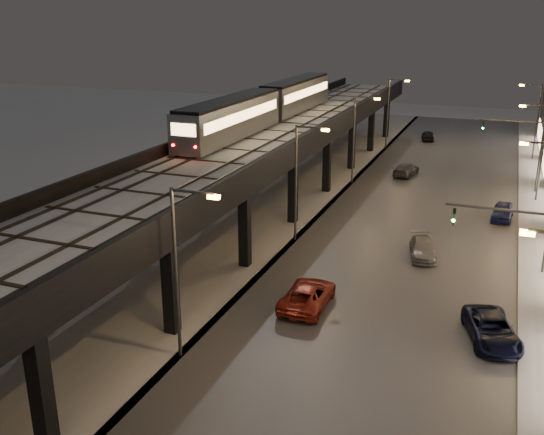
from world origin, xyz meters
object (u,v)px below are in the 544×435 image
(car_onc_white, at_px, (423,249))
(car_onc_red, at_px, (502,212))
(car_far_white, at_px, (428,136))
(subway_train, at_px, (267,104))
(car_onc_dark, at_px, (492,330))
(car_mid_dark, at_px, (406,170))
(car_mid_silver, at_px, (308,296))

(car_onc_white, bearing_deg, car_onc_red, 53.05)
(car_onc_white, xyz_separation_m, car_onc_red, (5.14, 11.08, 0.08))
(car_far_white, bearing_deg, subway_train, 57.22)
(car_onc_white, bearing_deg, car_onc_dark, -76.80)
(car_mid_dark, bearing_deg, car_onc_dark, 115.04)
(car_far_white, height_order, car_onc_red, car_onc_red)
(car_far_white, relative_size, car_onc_dark, 0.77)
(car_far_white, xyz_separation_m, car_onc_white, (5.34, -43.49, -0.04))
(car_mid_silver, relative_size, car_far_white, 1.37)
(car_onc_dark, distance_m, car_onc_white, 11.98)
(car_onc_white, height_order, car_onc_red, car_onc_red)
(car_mid_silver, bearing_deg, car_mid_dark, -91.33)
(subway_train, distance_m, car_onc_dark, 34.34)
(subway_train, height_order, car_far_white, subway_train)
(car_onc_dark, xyz_separation_m, car_onc_red, (0.03, 21.91, -0.01))
(car_onc_white, relative_size, car_onc_red, 1.04)
(car_far_white, xyz_separation_m, car_onc_dark, (10.45, -54.33, 0.04))
(car_mid_dark, relative_size, car_far_white, 1.18)
(subway_train, xyz_separation_m, car_onc_dark, (22.63, -24.70, -7.56))
(car_far_white, bearing_deg, car_mid_dark, 80.56)
(car_onc_white, bearing_deg, car_far_white, 84.96)
(car_mid_silver, bearing_deg, subway_train, -64.13)
(car_mid_silver, relative_size, car_onc_red, 1.31)
(subway_train, bearing_deg, car_mid_silver, -63.39)
(car_mid_silver, xyz_separation_m, car_onc_red, (10.47, 21.55, -0.05))
(car_far_white, distance_m, car_onc_red, 34.07)
(car_mid_dark, bearing_deg, car_onc_red, 138.84)
(subway_train, distance_m, car_onc_red, 24.05)
(subway_train, xyz_separation_m, car_onc_red, (22.66, -2.79, -7.56))
(car_mid_silver, distance_m, car_onc_dark, 10.44)
(car_mid_dark, distance_m, car_far_white, 20.53)
(car_onc_white, bearing_deg, subway_train, 129.60)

